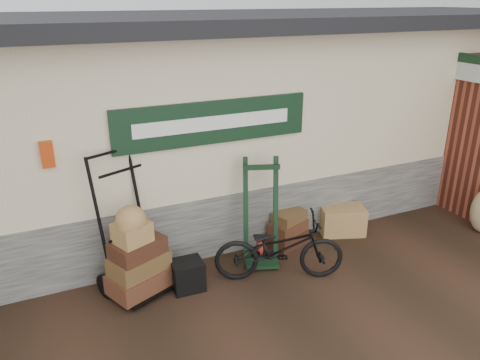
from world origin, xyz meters
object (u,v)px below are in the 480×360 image
object	(u,v)px
green_barrow	(261,212)
bicycle	(279,245)
suitcase_stack	(288,228)
wicker_hamper	(342,220)
porter_trolley	(126,224)
black_trunk	(188,275)

from	to	relation	value
green_barrow	bicycle	distance (m)	0.55
suitcase_stack	wicker_hamper	xyz separation A→B (m)	(0.95, -0.02, -0.05)
green_barrow	suitcase_stack	distance (m)	0.77
porter_trolley	suitcase_stack	xyz separation A→B (m)	(2.35, 0.15, -0.63)
black_trunk	bicycle	bearing A→B (deg)	-12.73
porter_trolley	bicycle	world-z (taller)	porter_trolley
green_barrow	wicker_hamper	bearing A→B (deg)	27.32
green_barrow	bicycle	xyz separation A→B (m)	(0.01, -0.49, -0.25)
green_barrow	wicker_hamper	size ratio (longest dim) A/B	2.22
green_barrow	suitcase_stack	xyz separation A→B (m)	(0.57, 0.23, -0.47)
suitcase_stack	bicycle	bearing A→B (deg)	-127.47
green_barrow	suitcase_stack	size ratio (longest dim) A/B	2.45
suitcase_stack	bicycle	xyz separation A→B (m)	(-0.55, -0.72, 0.22)
porter_trolley	green_barrow	distance (m)	1.79
porter_trolley	suitcase_stack	distance (m)	2.44
wicker_hamper	bicycle	distance (m)	1.68
porter_trolley	wicker_hamper	bearing A→B (deg)	-20.89
black_trunk	bicycle	world-z (taller)	bicycle
suitcase_stack	bicycle	world-z (taller)	bicycle
bicycle	porter_trolley	bearing A→B (deg)	93.45
porter_trolley	bicycle	distance (m)	1.93
wicker_hamper	black_trunk	world-z (taller)	wicker_hamper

